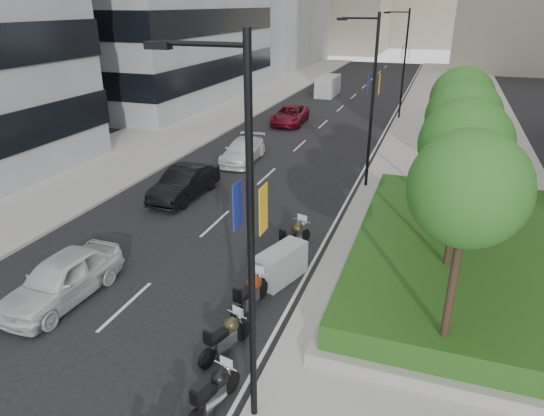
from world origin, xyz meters
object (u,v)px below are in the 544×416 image
at_px(motorcycle_4, 250,294).
at_px(delivery_van, 327,87).
at_px(motorcycle_5, 282,264).
at_px(motorcycle_6, 294,237).
at_px(motorcycle_3, 226,336).
at_px(car_a, 62,279).
at_px(car_d, 290,115).
at_px(lamp_post_0, 244,230).
at_px(motorcycle_2, 214,392).
at_px(car_c, 243,151).
at_px(lamp_post_1, 370,94).
at_px(car_b, 184,183).
at_px(lamp_post_2, 403,59).

relative_size(motorcycle_4, delivery_van, 0.48).
relative_size(motorcycle_5, motorcycle_6, 0.98).
distance_m(motorcycle_5, delivery_van, 38.68).
distance_m(motorcycle_3, motorcycle_4, 2.18).
relative_size(motorcycle_3, car_a, 0.44).
bearing_deg(car_a, motorcycle_5, 30.94).
bearing_deg(car_d, delivery_van, 86.34).
height_order(lamp_post_0, car_d, lamp_post_0).
relative_size(motorcycle_2, car_c, 0.42).
distance_m(lamp_post_1, motorcycle_4, 13.68).
bearing_deg(lamp_post_0, car_a, 161.11).
bearing_deg(motorcycle_4, delivery_van, 17.52).
height_order(car_a, car_b, car_a).
xyz_separation_m(motorcycle_3, motorcycle_6, (0.04, 6.61, 0.07)).
bearing_deg(car_b, lamp_post_1, 30.15).
height_order(car_c, delivery_van, delivery_van).
bearing_deg(lamp_post_1, car_a, -118.73).
xyz_separation_m(motorcycle_5, motorcycle_6, (-0.23, 2.27, -0.00)).
xyz_separation_m(lamp_post_0, car_d, (-8.32, 30.23, -4.33)).
bearing_deg(car_c, motorcycle_3, -73.48).
relative_size(motorcycle_6, car_b, 0.48).
relative_size(car_d, delivery_van, 1.08).
xyz_separation_m(lamp_post_2, car_b, (-8.53, -22.56, -4.27)).
height_order(lamp_post_0, motorcycle_6, lamp_post_0).
height_order(motorcycle_3, car_c, car_c).
bearing_deg(motorcycle_5, delivery_van, 29.32).
relative_size(car_a, car_b, 0.97).
bearing_deg(car_a, lamp_post_1, 63.49).
bearing_deg(delivery_van, motorcycle_4, -80.91).
height_order(motorcycle_3, car_d, car_d).
bearing_deg(car_c, car_b, -98.41).
distance_m(lamp_post_0, delivery_van, 45.30).
bearing_deg(motorcycle_6, motorcycle_4, -165.37).
relative_size(lamp_post_0, lamp_post_1, 1.00).
bearing_deg(motorcycle_3, lamp_post_1, 12.42).
distance_m(car_b, car_c, 6.79).
distance_m(motorcycle_3, car_a, 6.42).
distance_m(lamp_post_1, delivery_van, 28.89).
bearing_deg(motorcycle_6, delivery_van, 27.66).
xyz_separation_m(lamp_post_1, motorcycle_5, (-1.21, -10.68, -4.42)).
bearing_deg(car_a, delivery_van, 93.03).
bearing_deg(motorcycle_3, car_c, 38.92).
distance_m(motorcycle_2, motorcycle_4, 4.29).
bearing_deg(motorcycle_4, car_a, 111.10).
bearing_deg(motorcycle_3, car_b, 52.04).
distance_m(motorcycle_5, motorcycle_6, 2.29).
height_order(motorcycle_6, car_b, car_b).
xyz_separation_m(motorcycle_4, car_d, (-6.74, 26.07, 0.11)).
xyz_separation_m(car_d, delivery_van, (-0.11, 14.09, 0.22)).
bearing_deg(lamp_post_0, motorcycle_2, -175.36).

